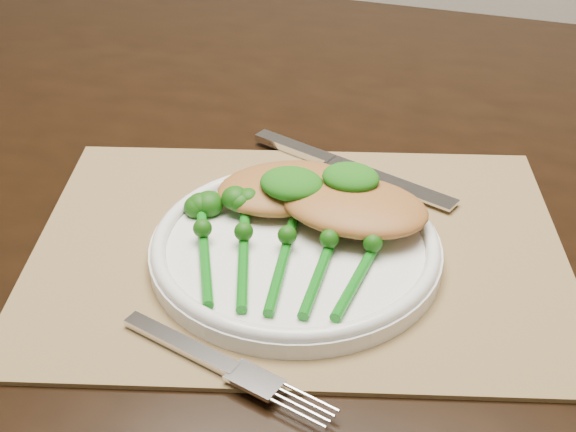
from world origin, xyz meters
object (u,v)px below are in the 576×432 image
(chicken_fillet_left, at_px, (286,188))
(broccolini_bundle, at_px, (283,259))
(dining_table, at_px, (302,385))
(dinner_plate, at_px, (296,247))
(placemat, at_px, (299,249))

(chicken_fillet_left, relative_size, broccolini_bundle, 0.64)
(dining_table, relative_size, dinner_plate, 6.51)
(placemat, height_order, dinner_plate, dinner_plate)
(dining_table, relative_size, placemat, 3.50)
(dinner_plate, bearing_deg, chicken_fillet_left, 114.96)
(dinner_plate, bearing_deg, dining_table, 105.09)
(placemat, distance_m, dinner_plate, 0.02)
(placemat, height_order, chicken_fillet_left, chicken_fillet_left)
(dining_table, distance_m, dinner_plate, 0.44)
(placemat, relative_size, dinner_plate, 1.86)
(chicken_fillet_left, height_order, broccolini_bundle, chicken_fillet_left)
(dining_table, xyz_separation_m, chicken_fillet_left, (0.03, -0.14, 0.40))
(broccolini_bundle, bearing_deg, chicken_fillet_left, 96.94)
(placemat, distance_m, broccolini_bundle, 0.05)
(broccolini_bundle, bearing_deg, dining_table, 92.95)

